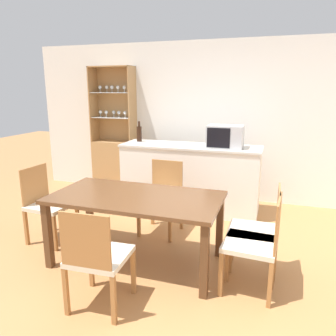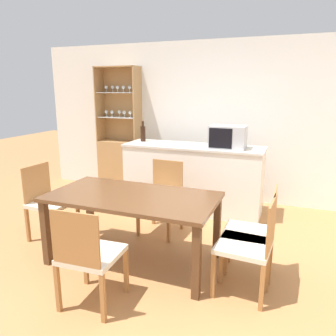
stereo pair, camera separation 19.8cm
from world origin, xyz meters
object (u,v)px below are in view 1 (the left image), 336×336
(dining_chair_head_near, at_px, (97,257))
(dining_chair_side_right_near, at_px, (256,243))
(dining_table, at_px, (136,203))
(dining_chair_side_right_far, at_px, (258,231))
(display_cabinet, at_px, (115,155))
(microwave, at_px, (225,137))
(dining_chair_head_far, at_px, (162,197))
(dining_chair_side_left_far, at_px, (48,203))
(wine_bottle, at_px, (139,133))

(dining_chair_head_near, bearing_deg, dining_chair_side_right_near, 25.79)
(dining_table, height_order, dining_chair_side_right_far, dining_chair_side_right_far)
(dining_table, relative_size, dining_chair_side_right_far, 1.92)
(display_cabinet, xyz_separation_m, microwave, (2.04, -0.57, 0.51))
(dining_chair_head_far, height_order, microwave, microwave)
(dining_chair_side_right_far, bearing_deg, microwave, 20.14)
(dining_table, relative_size, microwave, 3.51)
(dining_table, relative_size, dining_chair_side_left_far, 1.92)
(dining_chair_side_left_far, xyz_separation_m, dining_chair_side_right_near, (2.44, -0.28, 0.00))
(dining_chair_side_right_near, bearing_deg, wine_bottle, 49.11)
(dining_chair_head_far, bearing_deg, dining_table, 93.15)
(microwave, bearing_deg, dining_chair_side_right_near, -72.33)
(dining_chair_side_right_far, height_order, dining_chair_side_right_near, same)
(dining_chair_head_near, distance_m, dining_chair_side_right_near, 1.38)
(dining_chair_side_left_far, relative_size, wine_bottle, 2.86)
(dining_table, height_order, dining_chair_head_far, dining_chair_head_far)
(display_cabinet, xyz_separation_m, dining_chair_side_right_near, (2.62, -2.38, -0.17))
(dining_table, bearing_deg, microwave, 68.92)
(dining_chair_head_near, relative_size, microwave, 1.83)
(dining_chair_head_near, xyz_separation_m, microwave, (0.64, 2.47, 0.68))
(dining_chair_side_left_far, bearing_deg, microwave, 132.77)
(display_cabinet, height_order, wine_bottle, display_cabinet)
(dining_chair_side_left_far, xyz_separation_m, wine_bottle, (0.50, 1.65, 0.65))
(dining_table, relative_size, wine_bottle, 5.49)
(dining_chair_head_near, height_order, wine_bottle, wine_bottle)
(dining_chair_side_left_far, height_order, dining_chair_head_near, same)
(dining_table, bearing_deg, dining_chair_side_right_near, -6.55)
(microwave, bearing_deg, display_cabinet, 164.38)
(dining_chair_head_near, height_order, dining_chair_side_right_near, same)
(display_cabinet, height_order, dining_table, display_cabinet)
(dining_chair_head_near, distance_m, dining_chair_head_far, 1.60)
(display_cabinet, height_order, microwave, display_cabinet)
(dining_table, height_order, dining_chair_side_left_far, dining_chair_side_left_far)
(display_cabinet, relative_size, dining_chair_side_right_far, 2.39)
(wine_bottle, bearing_deg, dining_chair_side_right_near, -44.86)
(dining_chair_side_left_far, relative_size, dining_chair_side_right_far, 1.00)
(display_cabinet, distance_m, wine_bottle, 0.94)
(dining_chair_side_left_far, bearing_deg, wine_bottle, 166.66)
(dining_chair_side_right_far, bearing_deg, dining_table, 95.94)
(display_cabinet, bearing_deg, microwave, -15.62)
(wine_bottle, bearing_deg, display_cabinet, 146.50)
(dining_table, xyz_separation_m, dining_chair_side_right_near, (1.22, -0.14, -0.19))
(dining_chair_side_right_far, relative_size, wine_bottle, 2.86)
(dining_table, height_order, microwave, microwave)
(dining_chair_side_right_far, height_order, dining_chair_head_far, same)
(dining_table, distance_m, dining_chair_head_near, 0.82)
(dining_chair_head_far, distance_m, dining_chair_side_right_near, 1.54)
(dining_table, bearing_deg, dining_chair_head_far, 89.80)
(wine_bottle, bearing_deg, dining_chair_head_near, -74.39)
(dining_chair_side_right_near, height_order, microwave, microwave)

